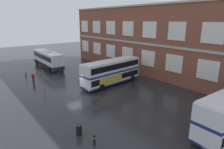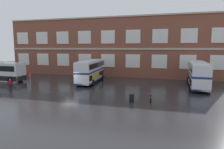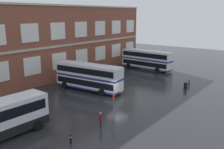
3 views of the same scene
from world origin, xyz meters
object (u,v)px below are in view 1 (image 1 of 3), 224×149
double_decker_near (112,72)px  touring_coach (48,59)px  station_litter_bin (79,130)px  bus_stand_flag (43,77)px  safety_bollard_west (94,140)px  waiting_passenger (33,77)px  safety_bollard_east (26,74)px

double_decker_near → touring_coach: size_ratio=0.93×
double_decker_near → station_litter_bin: 15.33m
bus_stand_flag → safety_bollard_west: bus_stand_flag is taller
waiting_passenger → station_litter_bin: 18.95m
station_litter_bin → safety_bollard_east: station_litter_bin is taller
bus_stand_flag → double_decker_near: bearing=57.3°
waiting_passenger → station_litter_bin: bearing=-5.1°
touring_coach → safety_bollard_west: (29.96, -7.47, -1.42)m
bus_stand_flag → safety_bollard_east: 7.50m
station_litter_bin → safety_bollard_east: (-23.17, 1.63, -0.03)m
station_litter_bin → safety_bollard_east: 23.22m
double_decker_near → safety_bollard_east: 16.82m
waiting_passenger → double_decker_near: bearing=47.7°
bus_stand_flag → safety_bollard_east: bus_stand_flag is taller
double_decker_near → station_litter_bin: double_decker_near is taller
waiting_passenger → safety_bollard_west: waiting_passenger is taller
station_litter_bin → safety_bollard_west: (2.19, 0.26, -0.03)m
bus_stand_flag → safety_bollard_east: (-7.38, -0.71, -1.14)m
bus_stand_flag → safety_bollard_east: size_ratio=2.84×
bus_stand_flag → station_litter_bin: 16.00m
safety_bollard_west → bus_stand_flag: bearing=173.4°
station_litter_bin → touring_coach: bearing=164.4°
double_decker_near → station_litter_bin: (9.79, -11.69, -1.63)m
station_litter_bin → safety_bollard_west: bearing=6.7°
double_decker_near → safety_bollard_east: double_decker_near is taller
waiting_passenger → safety_bollard_west: (21.07, -1.43, -0.44)m
double_decker_near → station_litter_bin: bearing=-50.1°
double_decker_near → bus_stand_flag: bearing=-122.7°
waiting_passenger → touring_coach: bearing=145.8°
double_decker_near → safety_bollard_west: bearing=-43.7°
station_litter_bin → safety_bollard_west: size_ratio=1.08×
waiting_passenger → safety_bollard_east: size_ratio=1.79×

